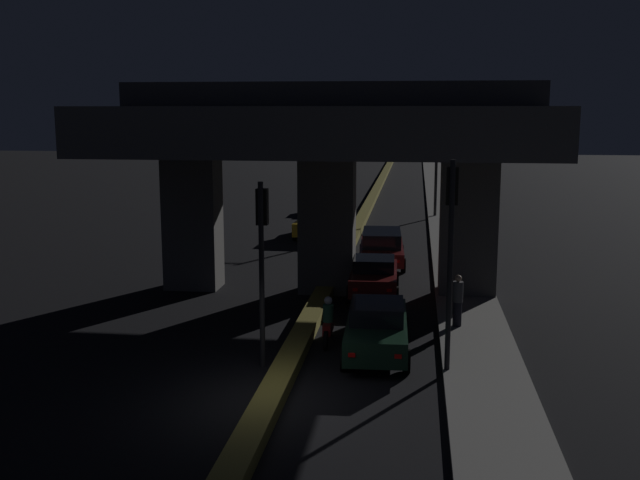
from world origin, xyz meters
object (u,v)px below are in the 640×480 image
at_px(traffic_light_left_of_median, 262,241).
at_px(car_taxi_yellow_lead_oncoming, 317,222).
at_px(car_dark_red_second, 374,276).
at_px(car_dark_red_third, 382,247).
at_px(pedestrian_on_sidewalk, 458,300).
at_px(car_black_second_oncoming, 334,199).
at_px(car_dark_green_lead, 377,327).
at_px(motorcycle_red_filtering_near, 328,324).
at_px(traffic_light_right_of_median, 451,230).
at_px(street_lamp, 432,149).

xyz_separation_m(traffic_light_left_of_median, car_taxi_yellow_lead_oncoming, (-1.28, 20.70, -2.62)).
xyz_separation_m(car_dark_red_second, car_dark_red_third, (0.01, 5.61, 0.06)).
height_order(traffic_light_left_of_median, car_dark_red_second, traffic_light_left_of_median).
relative_size(car_dark_red_third, pedestrian_on_sidewalk, 2.98).
relative_size(car_taxi_yellow_lead_oncoming, car_black_second_oncoming, 1.02).
bearing_deg(car_taxi_yellow_lead_oncoming, car_dark_green_lead, 13.88).
bearing_deg(car_dark_green_lead, motorcycle_red_filtering_near, 61.37).
bearing_deg(traffic_light_left_of_median, car_dark_green_lead, 24.47).
relative_size(traffic_light_right_of_median, car_dark_red_third, 1.15).
xyz_separation_m(car_dark_green_lead, car_dark_red_second, (-0.46, 6.69, -0.03)).
bearing_deg(car_taxi_yellow_lead_oncoming, traffic_light_right_of_median, 18.05).
bearing_deg(car_dark_red_second, traffic_light_right_of_median, -165.01).
distance_m(car_dark_red_third, car_taxi_yellow_lead_oncoming, 8.01).
bearing_deg(car_dark_green_lead, street_lamp, -5.95).
bearing_deg(traffic_light_right_of_median, pedestrian_on_sidewalk, 83.33).
xyz_separation_m(car_dark_red_third, pedestrian_on_sidewalk, (2.81, -9.71, 0.15)).
distance_m(car_dark_red_second, car_taxi_yellow_lead_oncoming, 13.21).
xyz_separation_m(car_dark_green_lead, car_taxi_yellow_lead_oncoming, (-4.26, 19.34, -0.00)).
height_order(street_lamp, car_taxi_yellow_lead_oncoming, street_lamp).
distance_m(traffic_light_right_of_median, car_dark_red_second, 8.93).
bearing_deg(car_dark_green_lead, traffic_light_right_of_median, -127.32).
xyz_separation_m(car_taxi_yellow_lead_oncoming, pedestrian_on_sidewalk, (6.63, -16.75, 0.18)).
height_order(car_dark_red_third, car_black_second_oncoming, car_dark_red_third).
relative_size(traffic_light_left_of_median, car_taxi_yellow_lead_oncoming, 1.06).
height_order(car_dark_green_lead, motorcycle_red_filtering_near, car_dark_green_lead).
xyz_separation_m(car_taxi_yellow_lead_oncoming, car_black_second_oncoming, (-0.22, 10.54, 0.00)).
bearing_deg(car_dark_green_lead, traffic_light_left_of_median, 112.62).
xyz_separation_m(traffic_light_left_of_median, car_dark_green_lead, (2.98, 1.35, -2.62)).
xyz_separation_m(car_dark_red_third, motorcycle_red_filtering_near, (-1.03, -11.56, -0.20)).
relative_size(motorcycle_red_filtering_near, pedestrian_on_sidewalk, 1.12).
relative_size(car_dark_red_third, car_black_second_oncoming, 1.05).
relative_size(street_lamp, car_dark_red_third, 1.50).
distance_m(car_dark_green_lead, car_taxi_yellow_lead_oncoming, 19.81).
bearing_deg(motorcycle_red_filtering_near, car_dark_green_lead, -117.08).
height_order(car_dark_red_third, motorcycle_red_filtering_near, car_dark_red_third).
distance_m(car_dark_green_lead, car_black_second_oncoming, 30.22).
bearing_deg(car_dark_green_lead, car_dark_red_third, 0.22).
bearing_deg(car_taxi_yellow_lead_oncoming, pedestrian_on_sidewalk, 23.05).
bearing_deg(traffic_light_right_of_median, car_taxi_yellow_lead_oncoming, 106.58).
xyz_separation_m(traffic_light_right_of_median, motorcycle_red_filtering_near, (-3.38, 2.10, -3.18)).
xyz_separation_m(car_dark_red_third, car_taxi_yellow_lead_oncoming, (-3.81, 7.05, -0.03)).
bearing_deg(traffic_light_right_of_median, car_dark_red_third, 99.77).
bearing_deg(car_dark_red_third, motorcycle_red_filtering_near, 172.21).
xyz_separation_m(traffic_light_left_of_median, car_black_second_oncoming, (-1.50, 31.24, -2.62)).
distance_m(traffic_light_right_of_median, car_taxi_yellow_lead_oncoming, 21.81).
bearing_deg(car_dark_red_third, traffic_light_right_of_median, -172.96).
height_order(car_taxi_yellow_lead_oncoming, motorcycle_red_filtering_near, car_taxi_yellow_lead_oncoming).
xyz_separation_m(car_taxi_yellow_lead_oncoming, motorcycle_red_filtering_near, (2.79, -18.60, -0.16)).
relative_size(car_dark_green_lead, car_dark_red_third, 0.97).
distance_m(street_lamp, car_dark_red_second, 21.03).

